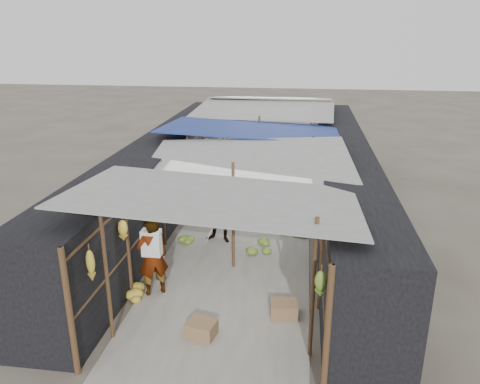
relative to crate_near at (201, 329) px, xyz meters
The scene contains 14 objects.
ground 0.35m from the crate_near, 53.81° to the right, with size 80.00×80.00×0.00m, color #6B6356.
aisle_slab 6.25m from the crate_near, 88.31° to the left, with size 3.60×16.00×0.02m, color #9E998E.
stall_left 6.81m from the crate_near, 111.93° to the left, with size 1.40×15.00×2.30m, color black.
stall_right 6.95m from the crate_near, 65.23° to the left, with size 1.40×15.00×2.30m, color black.
crate_near is the anchor object (origin of this frame).
crate_mid 1.71m from the crate_near, 30.16° to the left, with size 0.53×0.42×0.32m, color #976F4C.
crate_back 7.42m from the crate_near, 91.48° to the left, with size 0.43×0.36×0.28m, color #976F4C.
black_basin 10.06m from the crate_near, 83.35° to the left, with size 0.62×0.62×0.19m, color black.
vendor_elderly 2.01m from the crate_near, 134.65° to the left, with size 0.65×0.42×1.77m, color white.
shopper_blue 4.20m from the crate_near, 95.12° to the left, with size 0.83×0.64×1.70m, color navy.
vendor_seated 10.86m from the crate_near, 84.14° to the left, with size 0.56×0.32×0.87m, color #514A46.
market_canopy 6.95m from the crate_near, 88.18° to the left, with size 5.62×15.20×2.77m.
hanging_bananas 6.51m from the crate_near, 89.82° to the left, with size 3.96×14.05×0.82m.
floor_bananas 5.53m from the crate_near, 90.10° to the left, with size 3.74×9.87×0.35m.
Camera 1 is at (1.53, -6.90, 5.37)m, focal length 35.00 mm.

